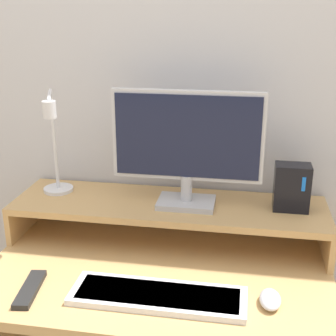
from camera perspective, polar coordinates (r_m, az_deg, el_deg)
wall_back at (r=1.60m, az=1.16°, el=9.86°), size 6.00×0.05×2.50m
desk at (r=1.57m, az=-1.12°, el=-19.47°), size 1.02×0.65×0.77m
monitor_shelf at (r=1.54m, az=0.07°, el=-4.96°), size 1.02×0.29×0.13m
monitor at (r=1.45m, az=2.34°, el=2.97°), size 0.47×0.13×0.37m
desk_lamp at (r=1.56m, az=-13.66°, el=1.94°), size 0.14×0.24×0.36m
router_dock at (r=1.51m, az=14.85°, el=-2.29°), size 0.11×0.07×0.15m
keyboard at (r=1.29m, az=-1.23°, el=-15.30°), size 0.47×0.15×0.02m
mouse at (r=1.30m, az=12.35°, el=-15.37°), size 0.06×0.09×0.03m
remote_control at (r=1.37m, az=-16.47°, el=-13.98°), size 0.07×0.18×0.02m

